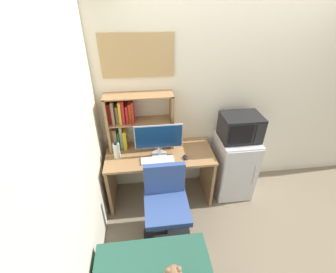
{
  "coord_description": "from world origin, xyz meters",
  "views": [
    {
      "loc": [
        -1.06,
        -2.5,
        2.4
      ],
      "look_at": [
        -0.8,
        -0.32,
        0.99
      ],
      "focal_mm": 24.21,
      "sensor_mm": 36.0,
      "label": 1
    }
  ],
  "objects_px": {
    "desk_chair": "(166,209)",
    "microwave": "(240,127)",
    "wall_corkboard": "(137,56)",
    "water_bottle": "(117,150)",
    "computer_mouse": "(185,157)",
    "mini_fridge": "(233,165)",
    "hutch_bookshelf": "(129,120)",
    "keyboard": "(158,160)",
    "monitor": "(159,139)"
  },
  "relations": [
    {
      "from": "hutch_bookshelf",
      "to": "mini_fridge",
      "type": "relative_size",
      "value": 0.9
    },
    {
      "from": "computer_mouse",
      "to": "mini_fridge",
      "type": "xyz_separation_m",
      "value": [
        0.69,
        0.16,
        -0.32
      ]
    },
    {
      "from": "computer_mouse",
      "to": "microwave",
      "type": "relative_size",
      "value": 0.2
    },
    {
      "from": "wall_corkboard",
      "to": "water_bottle",
      "type": "bearing_deg",
      "value": -136.47
    },
    {
      "from": "water_bottle",
      "to": "wall_corkboard",
      "type": "height_order",
      "value": "wall_corkboard"
    },
    {
      "from": "keyboard",
      "to": "wall_corkboard",
      "type": "relative_size",
      "value": 0.49
    },
    {
      "from": "computer_mouse",
      "to": "microwave",
      "type": "xyz_separation_m",
      "value": [
        0.69,
        0.16,
        0.27
      ]
    },
    {
      "from": "monitor",
      "to": "mini_fridge",
      "type": "xyz_separation_m",
      "value": [
        0.99,
        0.05,
        -0.54
      ]
    },
    {
      "from": "keyboard",
      "to": "computer_mouse",
      "type": "height_order",
      "value": "computer_mouse"
    },
    {
      "from": "keyboard",
      "to": "desk_chair",
      "type": "relative_size",
      "value": 0.44
    },
    {
      "from": "keyboard",
      "to": "wall_corkboard",
      "type": "height_order",
      "value": "wall_corkboard"
    },
    {
      "from": "hutch_bookshelf",
      "to": "water_bottle",
      "type": "bearing_deg",
      "value": -129.56
    },
    {
      "from": "water_bottle",
      "to": "microwave",
      "type": "distance_m",
      "value": 1.5
    },
    {
      "from": "water_bottle",
      "to": "computer_mouse",
      "type": "bearing_deg",
      "value": -8.74
    },
    {
      "from": "microwave",
      "to": "desk_chair",
      "type": "height_order",
      "value": "microwave"
    },
    {
      "from": "keyboard",
      "to": "water_bottle",
      "type": "bearing_deg",
      "value": 163.9
    },
    {
      "from": "computer_mouse",
      "to": "water_bottle",
      "type": "height_order",
      "value": "water_bottle"
    },
    {
      "from": "hutch_bookshelf",
      "to": "microwave",
      "type": "xyz_separation_m",
      "value": [
        1.32,
        -0.17,
        -0.09
      ]
    },
    {
      "from": "water_bottle",
      "to": "microwave",
      "type": "xyz_separation_m",
      "value": [
        1.49,
        0.04,
        0.19
      ]
    },
    {
      "from": "hutch_bookshelf",
      "to": "monitor",
      "type": "relative_size",
      "value": 1.4
    },
    {
      "from": "desk_chair",
      "to": "water_bottle",
      "type": "bearing_deg",
      "value": 134.28
    },
    {
      "from": "monitor",
      "to": "desk_chair",
      "type": "xyz_separation_m",
      "value": [
        0.02,
        -0.51,
        -0.59
      ]
    },
    {
      "from": "desk_chair",
      "to": "microwave",
      "type": "bearing_deg",
      "value": 30.46
    },
    {
      "from": "hutch_bookshelf",
      "to": "mini_fridge",
      "type": "xyz_separation_m",
      "value": [
        1.32,
        -0.17,
        -0.68
      ]
    },
    {
      "from": "hutch_bookshelf",
      "to": "monitor",
      "type": "bearing_deg",
      "value": -34.32
    },
    {
      "from": "mini_fridge",
      "to": "wall_corkboard",
      "type": "distance_m",
      "value": 1.84
    },
    {
      "from": "water_bottle",
      "to": "desk_chair",
      "type": "distance_m",
      "value": 0.87
    },
    {
      "from": "computer_mouse",
      "to": "desk_chair",
      "type": "relative_size",
      "value": 0.11
    },
    {
      "from": "microwave",
      "to": "desk_chair",
      "type": "xyz_separation_m",
      "value": [
        -0.97,
        -0.57,
        -0.64
      ]
    },
    {
      "from": "hutch_bookshelf",
      "to": "monitor",
      "type": "distance_m",
      "value": 0.42
    },
    {
      "from": "keyboard",
      "to": "mini_fridge",
      "type": "distance_m",
      "value": 1.08
    },
    {
      "from": "keyboard",
      "to": "desk_chair",
      "type": "bearing_deg",
      "value": -82.41
    },
    {
      "from": "microwave",
      "to": "desk_chair",
      "type": "bearing_deg",
      "value": -149.54
    },
    {
      "from": "monitor",
      "to": "wall_corkboard",
      "type": "bearing_deg",
      "value": 119.53
    },
    {
      "from": "monitor",
      "to": "microwave",
      "type": "height_order",
      "value": "microwave"
    },
    {
      "from": "microwave",
      "to": "wall_corkboard",
      "type": "xyz_separation_m",
      "value": [
        -1.17,
        0.26,
        0.8
      ]
    },
    {
      "from": "mini_fridge",
      "to": "monitor",
      "type": "bearing_deg",
      "value": -176.92
    },
    {
      "from": "monitor",
      "to": "water_bottle",
      "type": "relative_size",
      "value": 2.67
    },
    {
      "from": "hutch_bookshelf",
      "to": "computer_mouse",
      "type": "bearing_deg",
      "value": -27.41
    },
    {
      "from": "monitor",
      "to": "computer_mouse",
      "type": "distance_m",
      "value": 0.39
    },
    {
      "from": "microwave",
      "to": "keyboard",
      "type": "bearing_deg",
      "value": -170.51
    },
    {
      "from": "monitor",
      "to": "keyboard",
      "type": "distance_m",
      "value": 0.25
    },
    {
      "from": "monitor",
      "to": "computer_mouse",
      "type": "bearing_deg",
      "value": -18.77
    },
    {
      "from": "microwave",
      "to": "wall_corkboard",
      "type": "height_order",
      "value": "wall_corkboard"
    },
    {
      "from": "water_bottle",
      "to": "wall_corkboard",
      "type": "relative_size",
      "value": 0.27
    },
    {
      "from": "mini_fridge",
      "to": "keyboard",
      "type": "bearing_deg",
      "value": -170.67
    },
    {
      "from": "mini_fridge",
      "to": "microwave",
      "type": "relative_size",
      "value": 1.86
    },
    {
      "from": "water_bottle",
      "to": "desk_chair",
      "type": "xyz_separation_m",
      "value": [
        0.52,
        -0.53,
        -0.46
      ]
    },
    {
      "from": "computer_mouse",
      "to": "wall_corkboard",
      "type": "height_order",
      "value": "wall_corkboard"
    },
    {
      "from": "wall_corkboard",
      "to": "computer_mouse",
      "type": "bearing_deg",
      "value": -41.2
    }
  ]
}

